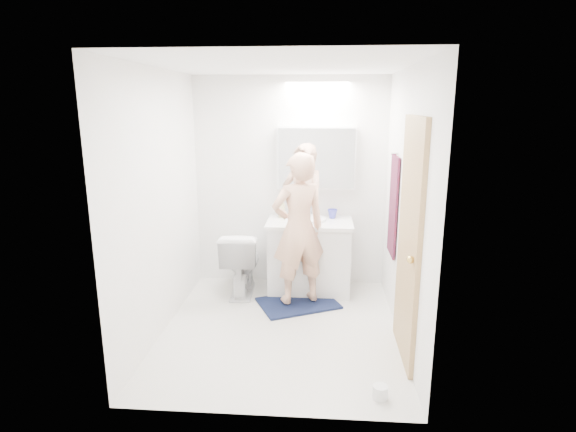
# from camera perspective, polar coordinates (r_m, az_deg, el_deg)

# --- Properties ---
(floor) EXTENTS (2.50, 2.50, 0.00)m
(floor) POSITION_cam_1_polar(r_m,az_deg,el_deg) (4.49, -0.90, -13.88)
(floor) COLOR silver
(floor) RESTS_ON ground
(ceiling) EXTENTS (2.50, 2.50, 0.00)m
(ceiling) POSITION_cam_1_polar(r_m,az_deg,el_deg) (4.00, -1.04, 18.28)
(ceiling) COLOR white
(ceiling) RESTS_ON floor
(wall_back) EXTENTS (2.50, 0.00, 2.50)m
(wall_back) POSITION_cam_1_polar(r_m,az_deg,el_deg) (5.30, 0.27, 4.14)
(wall_back) COLOR white
(wall_back) RESTS_ON floor
(wall_front) EXTENTS (2.50, 0.00, 2.50)m
(wall_front) POSITION_cam_1_polar(r_m,az_deg,el_deg) (2.88, -3.23, -4.15)
(wall_front) COLOR white
(wall_front) RESTS_ON floor
(wall_left) EXTENTS (0.00, 2.50, 2.50)m
(wall_left) POSITION_cam_1_polar(r_m,az_deg,el_deg) (4.32, -15.66, 1.42)
(wall_left) COLOR white
(wall_left) RESTS_ON floor
(wall_right) EXTENTS (0.00, 2.50, 2.50)m
(wall_right) POSITION_cam_1_polar(r_m,az_deg,el_deg) (4.13, 14.43, 0.94)
(wall_right) COLOR white
(wall_right) RESTS_ON floor
(vanity_cabinet) EXTENTS (0.90, 0.55, 0.78)m
(vanity_cabinet) POSITION_cam_1_polar(r_m,az_deg,el_deg) (5.21, 2.67, -5.23)
(vanity_cabinet) COLOR silver
(vanity_cabinet) RESTS_ON floor
(countertop) EXTENTS (0.95, 0.58, 0.04)m
(countertop) POSITION_cam_1_polar(r_m,az_deg,el_deg) (5.10, 2.73, -0.87)
(countertop) COLOR silver
(countertop) RESTS_ON vanity_cabinet
(sink_basin) EXTENTS (0.36, 0.36, 0.03)m
(sink_basin) POSITION_cam_1_polar(r_m,az_deg,el_deg) (5.12, 2.74, -0.40)
(sink_basin) COLOR white
(sink_basin) RESTS_ON countertop
(faucet) EXTENTS (0.02, 0.02, 0.16)m
(faucet) POSITION_cam_1_polar(r_m,az_deg,el_deg) (5.29, 2.81, 0.78)
(faucet) COLOR #B6B6BB
(faucet) RESTS_ON countertop
(medicine_cabinet) EXTENTS (0.88, 0.14, 0.70)m
(medicine_cabinet) POSITION_cam_1_polar(r_m,az_deg,el_deg) (5.17, 3.56, 7.23)
(medicine_cabinet) COLOR white
(medicine_cabinet) RESTS_ON wall_back
(mirror_panel) EXTENTS (0.84, 0.01, 0.66)m
(mirror_panel) POSITION_cam_1_polar(r_m,az_deg,el_deg) (5.10, 3.54, 7.14)
(mirror_panel) COLOR silver
(mirror_panel) RESTS_ON medicine_cabinet
(toilet) EXTENTS (0.44, 0.73, 0.73)m
(toilet) POSITION_cam_1_polar(r_m,az_deg,el_deg) (5.19, -5.84, -5.67)
(toilet) COLOR white
(toilet) RESTS_ON floor
(bath_rug) EXTENTS (0.96, 0.84, 0.02)m
(bath_rug) POSITION_cam_1_polar(r_m,az_deg,el_deg) (4.99, 1.27, -10.79)
(bath_rug) COLOR #131E3B
(bath_rug) RESTS_ON floor
(person) EXTENTS (0.68, 0.58, 1.58)m
(person) POSITION_cam_1_polar(r_m,az_deg,el_deg) (4.71, 1.32, -1.62)
(person) COLOR #DBA483
(person) RESTS_ON bath_rug
(door) EXTENTS (0.04, 0.80, 2.00)m
(door) POSITION_cam_1_polar(r_m,az_deg,el_deg) (3.84, 14.84, -3.12)
(door) COLOR tan
(door) RESTS_ON wall_right
(door_knob) EXTENTS (0.06, 0.06, 0.06)m
(door_knob) POSITION_cam_1_polar(r_m,az_deg,el_deg) (3.57, 15.01, -5.27)
(door_knob) COLOR gold
(door_knob) RESTS_ON door
(towel) EXTENTS (0.02, 0.42, 1.00)m
(towel) POSITION_cam_1_polar(r_m,az_deg,el_deg) (4.68, 12.95, 1.24)
(towel) COLOR #111435
(towel) RESTS_ON wall_right
(towel_hook) EXTENTS (0.07, 0.02, 0.02)m
(towel_hook) POSITION_cam_1_polar(r_m,az_deg,el_deg) (4.59, 13.14, 7.59)
(towel_hook) COLOR silver
(towel_hook) RESTS_ON wall_right
(soap_bottle_a) EXTENTS (0.12, 0.12, 0.22)m
(soap_bottle_a) POSITION_cam_1_polar(r_m,az_deg,el_deg) (5.23, -0.78, 1.00)
(soap_bottle_a) COLOR #C3BF7E
(soap_bottle_a) RESTS_ON countertop
(soap_bottle_b) EXTENTS (0.09, 0.09, 0.16)m
(soap_bottle_b) POSITION_cam_1_polar(r_m,az_deg,el_deg) (5.25, 1.07, 0.70)
(soap_bottle_b) COLOR #5FA3CD
(soap_bottle_b) RESTS_ON countertop
(toothbrush_cup) EXTENTS (0.15, 0.15, 0.10)m
(toothbrush_cup) POSITION_cam_1_polar(r_m,az_deg,el_deg) (5.23, 5.54, 0.28)
(toothbrush_cup) COLOR #3E43BC
(toothbrush_cup) RESTS_ON countertop
(toilet_paper_roll) EXTENTS (0.11, 0.11, 0.10)m
(toilet_paper_roll) POSITION_cam_1_polar(r_m,az_deg,el_deg) (3.63, 11.38, -20.68)
(toilet_paper_roll) COLOR white
(toilet_paper_roll) RESTS_ON floor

